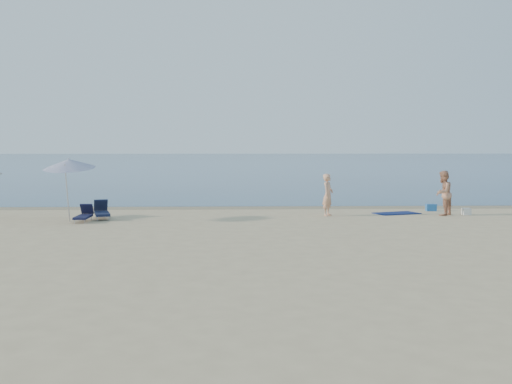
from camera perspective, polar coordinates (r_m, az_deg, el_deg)
ground at (r=11.40m, az=10.15°, el=-11.13°), size 160.00×160.00×0.00m
sea at (r=110.81m, az=-0.63°, el=2.77°), size 240.00×160.00×0.01m
wet_sand_strip at (r=30.39m, az=2.55°, el=-1.39°), size 240.00×1.60×0.00m
person_left at (r=27.00m, az=6.41°, el=-0.25°), size 0.66×0.77×1.77m
person_right at (r=28.09m, az=16.30°, el=-0.10°), size 1.14×1.16×1.89m
beach_towel at (r=28.39m, az=12.38°, el=-1.86°), size 2.12×1.63×0.03m
white_bag at (r=28.66m, az=18.20°, el=-1.66°), size 0.33×0.29×0.29m
blue_cooler at (r=29.89m, az=15.29°, el=-1.33°), size 0.45×0.32×0.31m
umbrella_near at (r=25.89m, az=-16.30°, el=2.43°), size 2.28×2.31×2.61m
lounger_left at (r=25.81m, az=-15.06°, el=-2.02°), size 0.49×1.48×0.65m
lounger_right at (r=26.59m, az=-13.54°, el=-1.74°), size 0.97×1.76×0.74m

